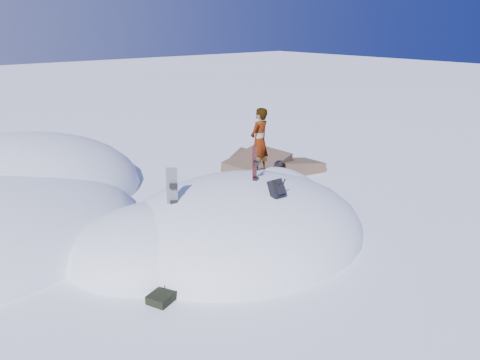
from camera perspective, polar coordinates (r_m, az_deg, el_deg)
ground at (r=12.56m, az=0.14°, el=-6.65°), size 120.00×120.00×0.00m
snow_mound at (r=12.63m, az=-1.16°, el=-6.51°), size 8.00×6.00×3.00m
rock_outcrop at (r=16.94m, az=3.26°, el=0.21°), size 4.68×4.41×1.68m
snowboard_red at (r=12.13m, az=1.84°, el=0.82°), size 0.25×0.23×1.45m
snowboard_dark at (r=11.31m, az=-8.21°, el=-1.95°), size 0.30×0.29×1.42m
backpack at (r=11.28m, az=4.54°, el=-1.06°), size 0.35×0.45×0.52m
gear_pile at (r=9.94m, az=-9.15°, el=-13.55°), size 0.86×0.67×0.22m
person at (r=13.49m, az=2.38°, el=4.78°), size 0.79×0.62×1.92m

